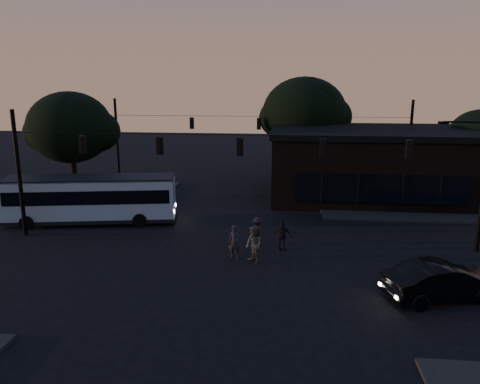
# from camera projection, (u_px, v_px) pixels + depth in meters

# --- Properties ---
(ground) EXTENTS (120.00, 120.00, 0.00)m
(ground) POSITION_uv_depth(u_px,v_px,m) (232.00, 270.00, 23.00)
(ground) COLOR black
(ground) RESTS_ON ground
(sidewalk_far_right) EXTENTS (14.00, 10.00, 0.15)m
(sidewalk_far_right) POSITION_uv_depth(u_px,v_px,m) (411.00, 203.00, 35.31)
(sidewalk_far_right) COLOR black
(sidewalk_far_right) RESTS_ON ground
(sidewalk_far_left) EXTENTS (14.00, 10.00, 0.15)m
(sidewalk_far_left) POSITION_uv_depth(u_px,v_px,m) (82.00, 194.00, 37.94)
(sidewalk_far_left) COLOR black
(sidewalk_far_left) RESTS_ON ground
(building) EXTENTS (15.40, 10.41, 5.40)m
(building) POSITION_uv_depth(u_px,v_px,m) (369.00, 163.00, 36.91)
(building) COLOR black
(building) RESTS_ON ground
(tree_behind) EXTENTS (7.60, 7.60, 9.43)m
(tree_behind) POSITION_uv_depth(u_px,v_px,m) (304.00, 113.00, 42.43)
(tree_behind) COLOR black
(tree_behind) RESTS_ON ground
(tree_left) EXTENTS (6.40, 6.40, 8.30)m
(tree_left) POSITION_uv_depth(u_px,v_px,m) (70.00, 128.00, 35.69)
(tree_left) COLOR black
(tree_left) RESTS_ON ground
(signal_rig_near) EXTENTS (26.24, 0.30, 7.50)m
(signal_rig_near) POSITION_uv_depth(u_px,v_px,m) (240.00, 167.00, 25.83)
(signal_rig_near) COLOR black
(signal_rig_near) RESTS_ON ground
(signal_rig_far) EXTENTS (26.24, 0.30, 7.50)m
(signal_rig_far) POSITION_uv_depth(u_px,v_px,m) (259.00, 137.00, 41.36)
(signal_rig_far) COLOR black
(signal_rig_far) RESTS_ON ground
(bus) EXTENTS (11.09, 4.36, 3.04)m
(bus) POSITION_uv_depth(u_px,v_px,m) (91.00, 197.00, 30.29)
(bus) COLOR #90A7B7
(bus) RESTS_ON ground
(car) EXTENTS (5.28, 3.22, 1.64)m
(car) POSITION_uv_depth(u_px,v_px,m) (443.00, 281.00, 19.76)
(car) COLOR black
(car) RESTS_ON ground
(pedestrian_a) EXTENTS (0.70, 0.52, 1.77)m
(pedestrian_a) POSITION_uv_depth(u_px,v_px,m) (234.00, 242.00, 24.34)
(pedestrian_a) COLOR black
(pedestrian_a) RESTS_ON ground
(pedestrian_b) EXTENTS (1.14, 1.19, 1.93)m
(pedestrian_b) POSITION_uv_depth(u_px,v_px,m) (254.00, 245.00, 23.69)
(pedestrian_b) COLOR #474541
(pedestrian_b) RESTS_ON ground
(pedestrian_c) EXTENTS (1.04, 0.53, 1.70)m
(pedestrian_c) POSITION_uv_depth(u_px,v_px,m) (282.00, 235.00, 25.50)
(pedestrian_c) COLOR black
(pedestrian_c) RESTS_ON ground
(pedestrian_d) EXTENTS (1.19, 0.98, 1.61)m
(pedestrian_d) POSITION_uv_depth(u_px,v_px,m) (258.00, 231.00, 26.43)
(pedestrian_d) COLOR black
(pedestrian_d) RESTS_ON ground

